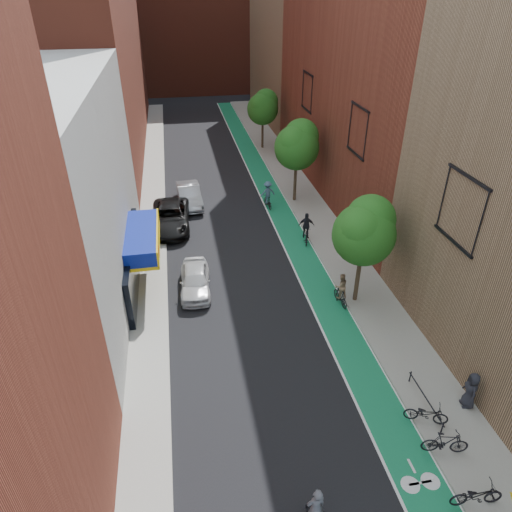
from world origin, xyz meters
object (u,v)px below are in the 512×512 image
parked_car_white (195,280)px  cyclist_lane_far (268,196)px  cyclist_lane_near (341,291)px  parked_car_black (170,217)px  parked_car_silver (189,195)px  cyclist_lane_mid (306,231)px  pedestrian (471,390)px

parked_car_white → cyclist_lane_far: size_ratio=1.96×
cyclist_lane_near → cyclist_lane_far: 13.39m
parked_car_black → parked_car_silver: (1.60, 3.76, -0.02)m
cyclist_lane_mid → pedestrian: size_ratio=1.23×
cyclist_lane_far → parked_car_silver: bearing=-22.2°
parked_car_black → parked_car_white: bearing=-78.0°
parked_car_white → pedestrian: bearing=-41.7°
cyclist_lane_near → cyclist_lane_far: (-1.50, 13.30, 0.20)m
parked_car_white → cyclist_lane_mid: (8.03, 4.47, 0.16)m
cyclist_lane_near → parked_car_black: bearing=-57.2°
pedestrian → cyclist_lane_near: bearing=-147.8°
parked_car_silver → cyclist_lane_mid: bearing=-48.8°
cyclist_lane_mid → pedestrian: bearing=115.7°
cyclist_lane_mid → pedestrian: (2.90, -15.30, 0.15)m
cyclist_lane_far → pedestrian: (4.40, -21.42, 0.04)m
parked_car_white → pedestrian: size_ratio=2.41×
parked_car_silver → cyclist_lane_near: size_ratio=2.61×
cyclist_lane_mid → parked_car_white: bearing=44.0°
cyclist_lane_mid → cyclist_lane_far: size_ratio=1.01×
parked_car_white → cyclist_lane_far: cyclist_lane_far is taller
cyclist_lane_near → cyclist_lane_mid: cyclist_lane_mid is taller
cyclist_lane_mid → cyclist_lane_near: bearing=104.9°
parked_car_silver → cyclist_lane_far: size_ratio=2.27×
parked_car_white → cyclist_lane_mid: bearing=32.1°
parked_car_black → pedestrian: size_ratio=3.38×
parked_car_silver → cyclist_lane_mid: size_ratio=2.26×
cyclist_lane_far → parked_car_white: bearing=50.6°
cyclist_lane_mid → cyclist_lane_far: cyclist_lane_mid is taller
cyclist_lane_near → pedestrian: size_ratio=1.07×
parked_car_black → cyclist_lane_far: cyclist_lane_far is taller
cyclist_lane_near → cyclist_lane_far: cyclist_lane_far is taller
cyclist_lane_near → pedestrian: 8.62m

